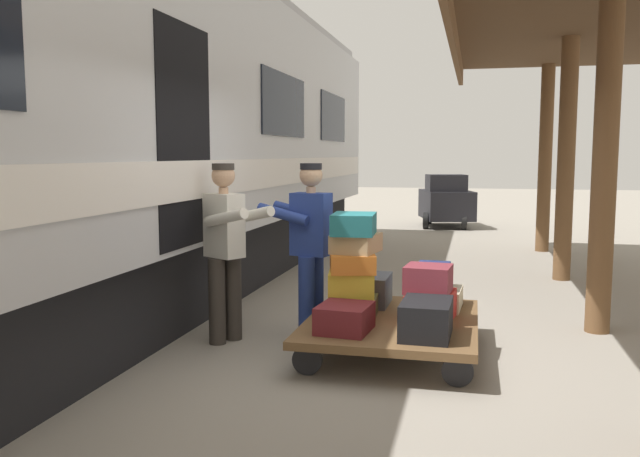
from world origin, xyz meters
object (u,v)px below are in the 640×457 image
object	(u,v)px
suitcase_olive_duffel	(356,307)
suitcase_yellow_case	(352,284)
suitcase_red_plastic	(431,306)
porter_by_door	(226,246)
suitcase_slate_roller	(365,289)
porter_in_overalls	(309,244)
suitcase_black_hardshell	(426,319)
suitcase_maroon_trunk	(345,318)
train_car	(39,125)
suitcase_orange_carryall	(352,262)
suitcase_teal_softside	(354,224)
luggage_cart	(392,323)
baggage_tug	(446,202)
suitcase_navy_fabric	(432,276)
suitcase_burgundy_valise	(428,279)
suitcase_cream_canvas	(434,298)
suitcase_tan_vintage	(356,243)

from	to	relation	value
suitcase_olive_duffel	suitcase_yellow_case	size ratio (longest dim) A/B	1.15
suitcase_red_plastic	porter_by_door	xyz separation A→B (m)	(1.92, 0.01, 0.48)
suitcase_slate_roller	porter_in_overalls	bearing A→B (deg)	22.95
suitcase_black_hardshell	suitcase_maroon_trunk	world-z (taller)	suitcase_black_hardshell
suitcase_black_hardshell	suitcase_yellow_case	world-z (taller)	suitcase_yellow_case
train_car	suitcase_olive_duffel	distance (m)	3.45
suitcase_slate_roller	suitcase_maroon_trunk	world-z (taller)	suitcase_slate_roller
suitcase_slate_roller	suitcase_orange_carryall	distance (m)	0.64
suitcase_yellow_case	suitcase_teal_softside	distance (m)	0.55
suitcase_maroon_trunk	suitcase_teal_softside	bearing A→B (deg)	-87.80
train_car	suitcase_red_plastic	size ratio (longest dim) A/B	32.14
luggage_cart	suitcase_teal_softside	world-z (taller)	suitcase_teal_softside
luggage_cart	porter_in_overalls	distance (m)	1.11
suitcase_red_plastic	porter_by_door	world-z (taller)	porter_by_door
baggage_tug	train_car	bearing A→B (deg)	72.80
suitcase_orange_carryall	suitcase_teal_softside	xyz separation A→B (m)	(-0.01, -0.00, 0.34)
suitcase_maroon_trunk	suitcase_teal_softside	distance (m)	0.90
suitcase_black_hardshell	porter_by_door	size ratio (longest dim) A/B	0.34
suitcase_red_plastic	suitcase_yellow_case	distance (m)	0.73
porter_in_overalls	suitcase_olive_duffel	bearing A→B (deg)	149.33
suitcase_black_hardshell	suitcase_navy_fabric	xyz separation A→B (m)	(0.02, -1.07, 0.16)
train_car	suitcase_navy_fabric	distance (m)	4.03
suitcase_orange_carryall	suitcase_teal_softside	bearing A→B (deg)	-173.39
suitcase_maroon_trunk	suitcase_yellow_case	distance (m)	0.56
suitcase_olive_duffel	suitcase_teal_softside	bearing A→B (deg)	19.24
suitcase_burgundy_valise	porter_in_overalls	world-z (taller)	porter_in_overalls
suitcase_cream_canvas	suitcase_teal_softside	world-z (taller)	suitcase_teal_softside
suitcase_burgundy_valise	baggage_tug	bearing A→B (deg)	-88.41
suitcase_olive_duffel	porter_by_door	world-z (taller)	porter_by_door
suitcase_maroon_trunk	suitcase_tan_vintage	xyz separation A→B (m)	(0.00, -0.54, 0.56)
suitcase_red_plastic	baggage_tug	distance (m)	10.66
suitcase_slate_roller	suitcase_black_hardshell	bearing A→B (deg)	122.92
suitcase_tan_vintage	suitcase_navy_fabric	xyz separation A→B (m)	(-0.65, -0.53, -0.37)
suitcase_red_plastic	suitcase_teal_softside	bearing A→B (deg)	0.57
suitcase_slate_roller	porter_by_door	size ratio (longest dim) A/B	0.30
suitcase_black_hardshell	suitcase_red_plastic	xyz separation A→B (m)	(0.00, -0.52, -0.02)
suitcase_cream_canvas	suitcase_teal_softside	distance (m)	1.15
train_car	suitcase_olive_duffel	size ratio (longest dim) A/B	30.74
suitcase_slate_roller	suitcase_olive_duffel	bearing A→B (deg)	90.00
suitcase_yellow_case	suitcase_orange_carryall	xyz separation A→B (m)	(-0.01, 0.02, 0.21)
train_car	suitcase_navy_fabric	world-z (taller)	train_car
suitcase_maroon_trunk	suitcase_burgundy_valise	world-z (taller)	suitcase_burgundy_valise
suitcase_teal_softside	porter_in_overalls	bearing A→B (deg)	-32.24
suitcase_black_hardshell	porter_by_door	world-z (taller)	porter_by_door
suitcase_burgundy_valise	suitcase_navy_fabric	bearing A→B (deg)	-90.21
suitcase_red_plastic	suitcase_orange_carryall	xyz separation A→B (m)	(0.71, 0.01, 0.38)
suitcase_maroon_trunk	suitcase_red_plastic	distance (m)	0.85
train_car	suitcase_maroon_trunk	world-z (taller)	train_car
suitcase_maroon_trunk	suitcase_navy_fabric	world-z (taller)	suitcase_navy_fabric
suitcase_slate_roller	baggage_tug	world-z (taller)	baggage_tug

